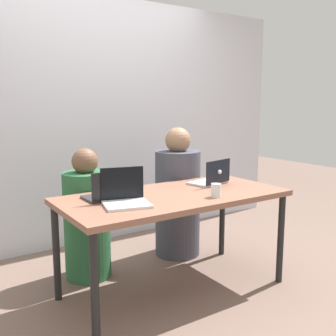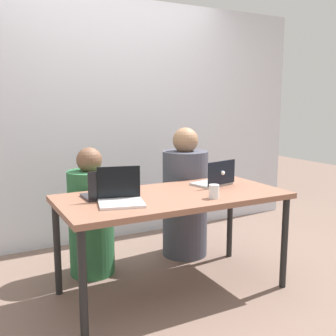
# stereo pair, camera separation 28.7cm
# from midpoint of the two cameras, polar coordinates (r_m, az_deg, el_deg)

# --- Properties ---
(ground_plane) EXTENTS (12.00, 12.00, 0.00)m
(ground_plane) POSITION_cam_midpoint_polar(r_m,az_deg,el_deg) (3.10, -1.94, -17.30)
(ground_plane) COLOR #755D52
(back_wall) EXTENTS (4.50, 0.10, 2.41)m
(back_wall) POSITION_cam_midpoint_polar(r_m,az_deg,el_deg) (4.00, -12.44, 6.54)
(back_wall) COLOR silver
(back_wall) RESTS_ON ground
(desk) EXTENTS (1.64, 0.78, 0.74)m
(desk) POSITION_cam_midpoint_polar(r_m,az_deg,el_deg) (2.86, -2.02, -5.09)
(desk) COLOR #8A5A46
(desk) RESTS_ON ground
(person_on_left) EXTENTS (0.41, 0.41, 1.05)m
(person_on_left) POSITION_cam_midpoint_polar(r_m,az_deg,el_deg) (3.25, -14.20, -7.48)
(person_on_left) COLOR #2B653B
(person_on_left) RESTS_ON ground
(person_on_right) EXTENTS (0.43, 0.43, 1.18)m
(person_on_right) POSITION_cam_midpoint_polar(r_m,az_deg,el_deg) (3.60, -0.87, -4.53)
(person_on_right) COLOR #434552
(person_on_right) RESTS_ON ground
(laptop_back_right) EXTENTS (0.34, 0.28, 0.20)m
(laptop_back_right) POSITION_cam_midpoint_polar(r_m,az_deg,el_deg) (3.17, 3.72, -1.59)
(laptop_back_right) COLOR #B2B7BB
(laptop_back_right) RESTS_ON desk
(laptop_front_left) EXTENTS (0.34, 0.31, 0.23)m
(laptop_front_left) POSITION_cam_midpoint_polar(r_m,az_deg,el_deg) (2.58, -9.43, -4.17)
(laptop_front_left) COLOR silver
(laptop_front_left) RESTS_ON desk
(laptop_back_left) EXTENTS (0.33, 0.24, 0.20)m
(laptop_back_left) POSITION_cam_midpoint_polar(r_m,az_deg,el_deg) (2.74, -11.38, -3.54)
(laptop_back_left) COLOR #37343D
(laptop_back_left) RESTS_ON desk
(water_glass_right) EXTENTS (0.07, 0.07, 0.10)m
(water_glass_right) POSITION_cam_midpoint_polar(r_m,az_deg,el_deg) (2.75, 4.02, -3.42)
(water_glass_right) COLOR white
(water_glass_right) RESTS_ON desk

